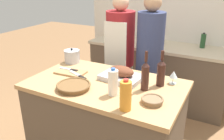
{
  "coord_description": "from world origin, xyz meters",
  "views": [
    {
      "loc": [
        0.95,
        -1.66,
        1.82
      ],
      "look_at": [
        0.0,
        0.12,
        1.01
      ],
      "focal_mm": 38.0,
      "sensor_mm": 36.0,
      "label": 1
    }
  ],
  "objects_px": {
    "knife_paring": "(69,69)",
    "person_cook_guest": "(149,59)",
    "roasting_pan": "(121,75)",
    "milk_jug": "(113,83)",
    "mixing_bowl": "(152,100)",
    "cutting_board": "(71,72)",
    "condiment_bottle_short": "(203,41)",
    "wine_glass_left": "(174,75)",
    "knife_chef": "(78,75)",
    "wicker_basket": "(74,86)",
    "person_cook_aproned": "(120,55)",
    "wine_bottle_dark": "(145,75)",
    "condiment_bottle_tall": "(159,39)",
    "stock_pot": "(72,56)",
    "wine_bottle_green": "(161,72)",
    "juice_jug": "(126,96)"
  },
  "relations": [
    {
      "from": "wicker_basket",
      "to": "wine_bottle_dark",
      "type": "bearing_deg",
      "value": 26.24
    },
    {
      "from": "roasting_pan",
      "to": "condiment_bottle_short",
      "type": "relative_size",
      "value": 1.89
    },
    {
      "from": "roasting_pan",
      "to": "wine_glass_left",
      "type": "height_order",
      "value": "roasting_pan"
    },
    {
      "from": "person_cook_aproned",
      "to": "cutting_board",
      "type": "bearing_deg",
      "value": -105.17
    },
    {
      "from": "condiment_bottle_short",
      "to": "person_cook_aproned",
      "type": "xyz_separation_m",
      "value": [
        -0.84,
        -0.85,
        -0.09
      ]
    },
    {
      "from": "wicker_basket",
      "to": "cutting_board",
      "type": "relative_size",
      "value": 0.97
    },
    {
      "from": "wine_bottle_dark",
      "to": "person_cook_aproned",
      "type": "distance_m",
      "value": 1.03
    },
    {
      "from": "cutting_board",
      "to": "condiment_bottle_short",
      "type": "bearing_deg",
      "value": 59.2
    },
    {
      "from": "wicker_basket",
      "to": "knife_paring",
      "type": "height_order",
      "value": "wicker_basket"
    },
    {
      "from": "knife_chef",
      "to": "person_cook_guest",
      "type": "relative_size",
      "value": 0.15
    },
    {
      "from": "milk_jug",
      "to": "person_cook_aproned",
      "type": "height_order",
      "value": "person_cook_aproned"
    },
    {
      "from": "wicker_basket",
      "to": "milk_jug",
      "type": "bearing_deg",
      "value": 10.17
    },
    {
      "from": "condiment_bottle_tall",
      "to": "condiment_bottle_short",
      "type": "distance_m",
      "value": 0.59
    },
    {
      "from": "cutting_board",
      "to": "knife_paring",
      "type": "bearing_deg",
      "value": 140.75
    },
    {
      "from": "stock_pot",
      "to": "cutting_board",
      "type": "bearing_deg",
      "value": -56.31
    },
    {
      "from": "wine_glass_left",
      "to": "person_cook_guest",
      "type": "distance_m",
      "value": 0.7
    },
    {
      "from": "juice_jug",
      "to": "knife_paring",
      "type": "height_order",
      "value": "juice_jug"
    },
    {
      "from": "mixing_bowl",
      "to": "wine_bottle_green",
      "type": "height_order",
      "value": "wine_bottle_green"
    },
    {
      "from": "wine_bottle_dark",
      "to": "wine_glass_left",
      "type": "relative_size",
      "value": 2.82
    },
    {
      "from": "milk_jug",
      "to": "cutting_board",
      "type": "bearing_deg",
      "value": 160.64
    },
    {
      "from": "stock_pot",
      "to": "person_cook_aproned",
      "type": "height_order",
      "value": "person_cook_aproned"
    },
    {
      "from": "condiment_bottle_short",
      "to": "wine_bottle_dark",
      "type": "bearing_deg",
      "value": -97.55
    },
    {
      "from": "mixing_bowl",
      "to": "person_cook_aproned",
      "type": "xyz_separation_m",
      "value": [
        -0.75,
        0.98,
        -0.05
      ]
    },
    {
      "from": "mixing_bowl",
      "to": "cutting_board",
      "type": "bearing_deg",
      "value": 168.42
    },
    {
      "from": "cutting_board",
      "to": "wine_glass_left",
      "type": "xyz_separation_m",
      "value": [
        0.94,
        0.23,
        0.07
      ]
    },
    {
      "from": "cutting_board",
      "to": "condiment_bottle_short",
      "type": "relative_size",
      "value": 1.44
    },
    {
      "from": "condiment_bottle_tall",
      "to": "condiment_bottle_short",
      "type": "xyz_separation_m",
      "value": [
        0.57,
        0.14,
        0.01
      ]
    },
    {
      "from": "milk_jug",
      "to": "person_cook_aproned",
      "type": "distance_m",
      "value": 1.1
    },
    {
      "from": "condiment_bottle_short",
      "to": "person_cook_aproned",
      "type": "height_order",
      "value": "person_cook_aproned"
    },
    {
      "from": "wine_bottle_green",
      "to": "cutting_board",
      "type": "bearing_deg",
      "value": -170.6
    },
    {
      "from": "roasting_pan",
      "to": "milk_jug",
      "type": "xyz_separation_m",
      "value": [
        0.07,
        -0.3,
        0.06
      ]
    },
    {
      "from": "mixing_bowl",
      "to": "person_cook_guest",
      "type": "distance_m",
      "value": 1.03
    },
    {
      "from": "knife_chef",
      "to": "condiment_bottle_tall",
      "type": "distance_m",
      "value": 1.58
    },
    {
      "from": "stock_pot",
      "to": "mixing_bowl",
      "type": "xyz_separation_m",
      "value": [
        1.07,
        -0.44,
        -0.05
      ]
    },
    {
      "from": "milk_jug",
      "to": "knife_paring",
      "type": "relative_size",
      "value": 1.1
    },
    {
      "from": "cutting_board",
      "to": "condiment_bottle_tall",
      "type": "distance_m",
      "value": 1.56
    },
    {
      "from": "roasting_pan",
      "to": "cutting_board",
      "type": "bearing_deg",
      "value": -169.35
    },
    {
      "from": "condiment_bottle_tall",
      "to": "roasting_pan",
      "type": "bearing_deg",
      "value": -86.28
    },
    {
      "from": "wine_glass_left",
      "to": "knife_chef",
      "type": "bearing_deg",
      "value": -161.67
    },
    {
      "from": "wine_bottle_dark",
      "to": "wine_glass_left",
      "type": "bearing_deg",
      "value": 52.28
    },
    {
      "from": "mixing_bowl",
      "to": "wine_bottle_green",
      "type": "distance_m",
      "value": 0.34
    },
    {
      "from": "cutting_board",
      "to": "milk_jug",
      "type": "xyz_separation_m",
      "value": [
        0.57,
        -0.2,
        0.1
      ]
    },
    {
      "from": "wine_glass_left",
      "to": "condiment_bottle_short",
      "type": "distance_m",
      "value": 1.42
    },
    {
      "from": "wicker_basket",
      "to": "condiment_bottle_short",
      "type": "relative_size",
      "value": 1.4
    },
    {
      "from": "knife_chef",
      "to": "stock_pot",
      "type": "bearing_deg",
      "value": 134.0
    },
    {
      "from": "cutting_board",
      "to": "stock_pot",
      "type": "xyz_separation_m",
      "value": [
        -0.17,
        0.26,
        0.06
      ]
    },
    {
      "from": "knife_paring",
      "to": "person_cook_guest",
      "type": "relative_size",
      "value": 0.13
    },
    {
      "from": "stock_pot",
      "to": "knife_paring",
      "type": "relative_size",
      "value": 0.82
    },
    {
      "from": "wicker_basket",
      "to": "person_cook_guest",
      "type": "xyz_separation_m",
      "value": [
        0.3,
        1.05,
        -0.03
      ]
    },
    {
      "from": "stock_pot",
      "to": "wine_bottle_green",
      "type": "xyz_separation_m",
      "value": [
        1.03,
        -0.12,
        0.05
      ]
    }
  ]
}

